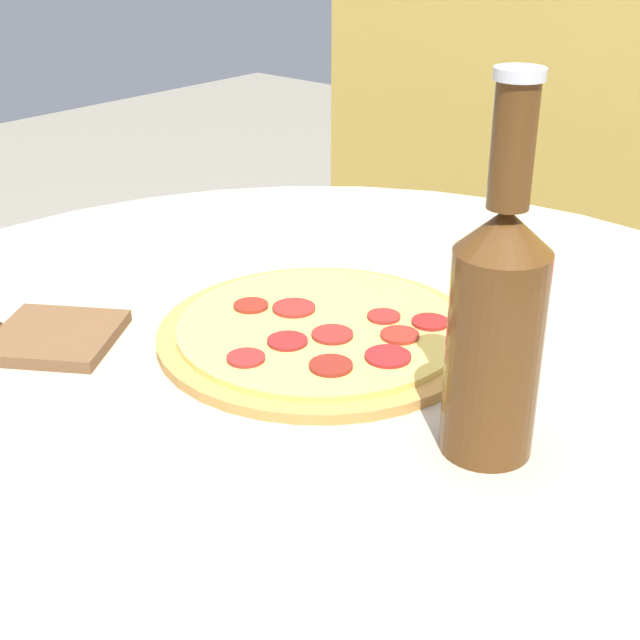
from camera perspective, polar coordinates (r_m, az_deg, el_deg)
The scene contains 4 objects.
table at distance 0.93m, azimuth -0.13°, elevation -12.46°, with size 1.09×1.09×0.74m.
pizza at distance 0.86m, azimuth 0.03°, elevation -0.75°, with size 0.31×0.31×0.02m.
beer_bottle at distance 0.66m, azimuth 11.23°, elevation -0.06°, with size 0.07×0.07×0.29m.
pizza_paddle at distance 0.91m, azimuth -18.73°, elevation -0.87°, with size 0.25×0.19×0.02m.
Camera 1 is at (0.48, -0.55, 1.13)m, focal length 50.00 mm.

